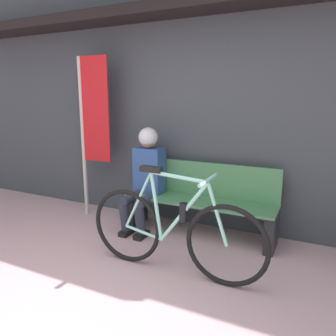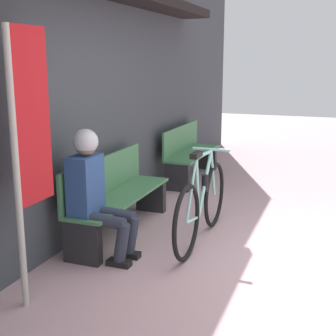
{
  "view_description": "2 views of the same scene",
  "coord_description": "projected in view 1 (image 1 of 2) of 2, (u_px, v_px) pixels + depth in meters",
  "views": [
    {
      "loc": [
        1.56,
        -1.36,
        1.56
      ],
      "look_at": [
        0.14,
        1.55,
        0.86
      ],
      "focal_mm": 35.0,
      "sensor_mm": 36.0,
      "label": 1
    },
    {
      "loc": [
        -3.94,
        -0.16,
        1.81
      ],
      "look_at": [
        0.58,
        1.53,
        0.7
      ],
      "focal_mm": 50.0,
      "sensor_mm": 36.0,
      "label": 2
    }
  ],
  "objects": [
    {
      "name": "park_bench_near",
      "position": [
        200.0,
        202.0,
        3.74
      ],
      "size": [
        1.72,
        0.42,
        0.82
      ],
      "color": "#477F51",
      "rests_on": "ground_plane"
    },
    {
      "name": "ground_plane",
      "position": [
        49.0,
        334.0,
        2.2
      ],
      "size": [
        24.0,
        24.0,
        0.0
      ],
      "primitive_type": "plane",
      "color": "#C69EA3"
    },
    {
      "name": "person_seated",
      "position": [
        146.0,
        172.0,
        3.87
      ],
      "size": [
        0.34,
        0.6,
        1.22
      ],
      "color": "#2D3342",
      "rests_on": "ground_plane"
    },
    {
      "name": "bicycle",
      "position": [
        173.0,
        231.0,
        2.9
      ],
      "size": [
        1.7,
        0.4,
        0.97
      ],
      "color": "black",
      "rests_on": "ground_plane"
    },
    {
      "name": "storefront_wall",
      "position": [
        187.0,
        88.0,
        3.9
      ],
      "size": [
        12.0,
        0.56,
        3.2
      ],
      "color": "#3D4247",
      "rests_on": "ground_plane"
    },
    {
      "name": "banner_pole",
      "position": [
        91.0,
        120.0,
        4.15
      ],
      "size": [
        0.45,
        0.05,
        2.06
      ],
      "color": "#B7B2A8",
      "rests_on": "ground_plane"
    }
  ]
}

